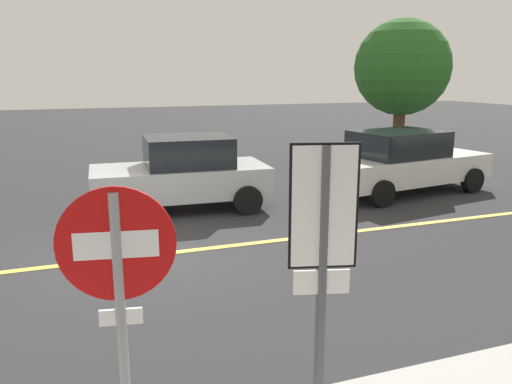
# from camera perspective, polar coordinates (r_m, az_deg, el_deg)

# --- Properties ---
(ground_plane) EXTENTS (80.00, 80.00, 0.00)m
(ground_plane) POSITION_cam_1_polar(r_m,az_deg,el_deg) (8.98, -12.11, -6.96)
(ground_plane) COLOR #2D2D30
(lane_marking_centre) EXTENTS (28.00, 0.16, 0.01)m
(lane_marking_centre) POSITION_cam_1_polar(r_m,az_deg,el_deg) (9.79, 5.60, -4.99)
(lane_marking_centre) COLOR #E0D14C
(stop_sign) EXTENTS (0.75, 0.15, 2.34)m
(stop_sign) POSITION_cam_1_polar(r_m,az_deg,el_deg) (3.54, -14.85, -11.19)
(stop_sign) COLOR gray
(stop_sign) RESTS_ON ground_plane
(speed_limit_sign) EXTENTS (0.53, 0.16, 2.52)m
(speed_limit_sign) POSITION_cam_1_polar(r_m,az_deg,el_deg) (4.04, 7.40, -5.25)
(speed_limit_sign) COLOR #4C4C51
(speed_limit_sign) RESTS_ON ground_plane
(car_white_approaching) EXTENTS (4.77, 2.62, 1.60)m
(car_white_approaching) POSITION_cam_1_polar(r_m,az_deg,el_deg) (13.77, 15.86, 3.26)
(car_white_approaching) COLOR white
(car_white_approaching) RESTS_ON ground_plane
(car_silver_behind_van) EXTENTS (3.98, 2.18, 1.65)m
(car_silver_behind_van) POSITION_cam_1_polar(r_m,az_deg,el_deg) (11.72, -8.15, 2.07)
(car_silver_behind_van) COLOR #B7BABF
(car_silver_behind_van) RESTS_ON ground_plane
(tree_left_verge) EXTENTS (3.19, 3.19, 4.81)m
(tree_left_verge) POSITION_cam_1_polar(r_m,az_deg,el_deg) (18.36, 15.89, 13.07)
(tree_left_verge) COLOR #513823
(tree_left_verge) RESTS_ON ground_plane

